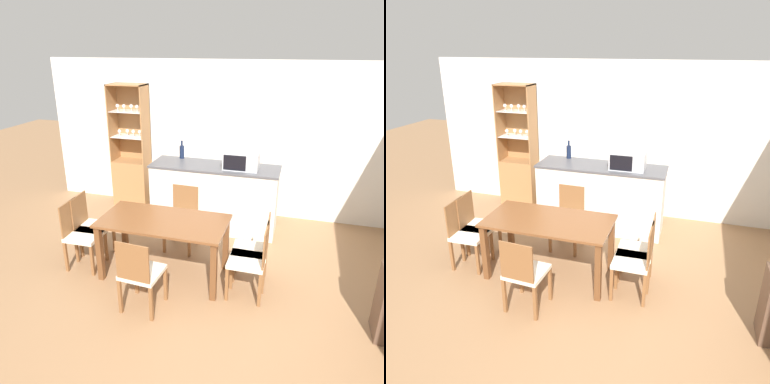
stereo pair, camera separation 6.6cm
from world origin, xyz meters
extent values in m
plane|color=#936B47|center=(0.00, 0.00, 0.00)|extent=(18.00, 18.00, 0.00)
cube|color=silver|center=(0.00, 2.63, 1.27)|extent=(6.80, 0.06, 2.55)
cube|color=silver|center=(-0.19, 1.90, 0.50)|extent=(1.94, 0.60, 1.00)
cube|color=#4C4C51|center=(-0.19, 1.90, 1.02)|extent=(1.97, 0.63, 0.03)
cube|color=#A37042|center=(-1.84, 2.41, 0.41)|extent=(0.63, 0.39, 0.83)
cube|color=#A37042|center=(-1.84, 2.59, 1.49)|extent=(0.63, 0.02, 1.32)
cube|color=#A37042|center=(-2.15, 2.41, 1.49)|extent=(0.02, 0.39, 1.32)
cube|color=#A37042|center=(-1.53, 2.41, 1.49)|extent=(0.02, 0.39, 1.32)
cube|color=#A37042|center=(-1.84, 2.41, 2.14)|extent=(0.63, 0.39, 0.02)
cube|color=white|center=(-1.84, 2.41, 1.26)|extent=(0.59, 0.34, 0.01)
cube|color=white|center=(-1.84, 2.41, 1.70)|extent=(0.59, 0.34, 0.01)
cylinder|color=white|center=(-2.02, 2.37, 1.27)|extent=(0.04, 0.04, 0.01)
cylinder|color=white|center=(-2.02, 2.37, 1.30)|extent=(0.01, 0.01, 0.06)
sphere|color=white|center=(-2.02, 2.37, 1.35)|extent=(0.06, 0.06, 0.06)
cylinder|color=white|center=(-2.02, 2.37, 1.71)|extent=(0.04, 0.04, 0.01)
cylinder|color=white|center=(-2.02, 2.37, 1.74)|extent=(0.01, 0.01, 0.06)
sphere|color=white|center=(-2.02, 2.37, 1.79)|extent=(0.06, 0.06, 0.06)
cylinder|color=white|center=(-1.90, 2.44, 1.27)|extent=(0.04, 0.04, 0.01)
cylinder|color=white|center=(-1.90, 2.44, 1.30)|extent=(0.01, 0.01, 0.06)
sphere|color=white|center=(-1.90, 2.44, 1.35)|extent=(0.06, 0.06, 0.06)
cylinder|color=white|center=(-1.90, 2.37, 1.71)|extent=(0.04, 0.04, 0.01)
cylinder|color=white|center=(-1.90, 2.37, 1.74)|extent=(0.01, 0.01, 0.06)
sphere|color=white|center=(-1.90, 2.37, 1.79)|extent=(0.06, 0.06, 0.06)
cylinder|color=white|center=(-1.78, 2.42, 1.27)|extent=(0.04, 0.04, 0.01)
cylinder|color=white|center=(-1.78, 2.42, 1.30)|extent=(0.01, 0.01, 0.06)
sphere|color=white|center=(-1.78, 2.42, 1.35)|extent=(0.06, 0.06, 0.06)
cylinder|color=white|center=(-1.78, 2.40, 1.71)|extent=(0.04, 0.04, 0.01)
cylinder|color=white|center=(-1.78, 2.40, 1.74)|extent=(0.01, 0.01, 0.06)
sphere|color=white|center=(-1.78, 2.40, 1.79)|extent=(0.06, 0.06, 0.06)
cylinder|color=white|center=(-1.66, 2.42, 1.27)|extent=(0.04, 0.04, 0.01)
cylinder|color=white|center=(-1.66, 2.42, 1.30)|extent=(0.01, 0.01, 0.06)
sphere|color=white|center=(-1.66, 2.42, 1.35)|extent=(0.06, 0.06, 0.06)
cylinder|color=white|center=(-1.66, 2.36, 1.71)|extent=(0.04, 0.04, 0.01)
cylinder|color=white|center=(-1.66, 2.36, 1.74)|extent=(0.01, 0.01, 0.06)
sphere|color=white|center=(-1.66, 2.36, 1.79)|extent=(0.06, 0.06, 0.06)
cube|color=brown|center=(-0.48, 0.41, 0.75)|extent=(1.56, 0.80, 0.03)
cube|color=brown|center=(-1.20, 0.07, 0.37)|extent=(0.07, 0.07, 0.73)
cube|color=brown|center=(0.24, 0.07, 0.37)|extent=(0.07, 0.07, 0.73)
cube|color=brown|center=(-1.20, 0.75, 0.37)|extent=(0.07, 0.07, 0.73)
cube|color=brown|center=(0.24, 0.75, 0.37)|extent=(0.07, 0.07, 0.73)
cube|color=beige|center=(-1.53, 0.29, 0.45)|extent=(0.43, 0.43, 0.05)
cube|color=brown|center=(-1.73, 0.28, 0.68)|extent=(0.03, 0.38, 0.43)
cube|color=brown|center=(-1.35, 0.48, 0.21)|extent=(0.04, 0.04, 0.42)
cube|color=brown|center=(-1.34, 0.11, 0.21)|extent=(0.04, 0.04, 0.42)
cube|color=brown|center=(-1.73, 0.47, 0.21)|extent=(0.04, 0.04, 0.42)
cube|color=brown|center=(-1.72, 0.09, 0.21)|extent=(0.04, 0.04, 0.42)
cube|color=beige|center=(-1.53, 0.53, 0.45)|extent=(0.43, 0.43, 0.05)
cube|color=brown|center=(-1.73, 0.52, 0.68)|extent=(0.04, 0.38, 0.43)
cube|color=brown|center=(-1.36, 0.72, 0.21)|extent=(0.04, 0.04, 0.42)
cube|color=brown|center=(-1.34, 0.35, 0.21)|extent=(0.04, 0.04, 0.42)
cube|color=brown|center=(-1.73, 0.70, 0.21)|extent=(0.04, 0.04, 0.42)
cube|color=brown|center=(-1.71, 0.33, 0.21)|extent=(0.04, 0.04, 0.42)
cube|color=beige|center=(-0.48, 1.08, 0.45)|extent=(0.43, 0.43, 0.05)
cube|color=brown|center=(-0.47, 1.28, 0.68)|extent=(0.38, 0.03, 0.43)
cube|color=brown|center=(-0.30, 0.89, 0.21)|extent=(0.04, 0.04, 0.42)
cube|color=brown|center=(-0.67, 0.90, 0.21)|extent=(0.04, 0.04, 0.42)
cube|color=brown|center=(-0.29, 1.26, 0.21)|extent=(0.04, 0.04, 0.42)
cube|color=brown|center=(-0.66, 1.28, 0.21)|extent=(0.04, 0.04, 0.42)
cube|color=beige|center=(0.58, 0.53, 0.45)|extent=(0.43, 0.43, 0.05)
cube|color=brown|center=(0.78, 0.53, 0.68)|extent=(0.03, 0.38, 0.43)
cube|color=brown|center=(0.40, 0.33, 0.21)|extent=(0.04, 0.04, 0.42)
cube|color=brown|center=(0.39, 0.71, 0.21)|extent=(0.04, 0.04, 0.42)
cube|color=brown|center=(0.77, 0.35, 0.21)|extent=(0.04, 0.04, 0.42)
cube|color=brown|center=(0.76, 0.72, 0.21)|extent=(0.04, 0.04, 0.42)
cube|color=beige|center=(-0.48, -0.27, 0.45)|extent=(0.44, 0.44, 0.05)
cube|color=brown|center=(-0.49, -0.47, 0.68)|extent=(0.38, 0.04, 0.43)
cube|color=brown|center=(-0.65, -0.07, 0.21)|extent=(0.04, 0.04, 0.42)
cube|color=brown|center=(-0.28, -0.10, 0.21)|extent=(0.04, 0.04, 0.42)
cube|color=brown|center=(-0.68, -0.45, 0.21)|extent=(0.04, 0.04, 0.42)
cube|color=brown|center=(-0.30, -0.47, 0.21)|extent=(0.04, 0.04, 0.42)
cube|color=beige|center=(0.58, 0.29, 0.45)|extent=(0.41, 0.41, 0.05)
cube|color=brown|center=(0.78, 0.29, 0.68)|extent=(0.02, 0.38, 0.43)
cube|color=brown|center=(0.39, 0.10, 0.21)|extent=(0.04, 0.04, 0.42)
cube|color=brown|center=(0.39, 0.47, 0.21)|extent=(0.04, 0.04, 0.42)
cube|color=brown|center=(0.76, 0.10, 0.21)|extent=(0.04, 0.04, 0.42)
cube|color=brown|center=(0.77, 0.47, 0.21)|extent=(0.04, 0.04, 0.42)
cube|color=#B7BABF|center=(0.22, 1.87, 1.17)|extent=(0.51, 0.35, 0.26)
cube|color=black|center=(0.14, 1.69, 1.17)|extent=(0.33, 0.01, 0.22)
cylinder|color=#141E38|center=(-0.80, 2.14, 1.14)|extent=(0.08, 0.08, 0.21)
cylinder|color=#141E38|center=(-0.80, 2.14, 1.28)|extent=(0.03, 0.03, 0.09)
camera|label=1|loc=(1.03, -3.44, 2.76)|focal=35.00mm
camera|label=2|loc=(1.10, -3.42, 2.76)|focal=35.00mm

